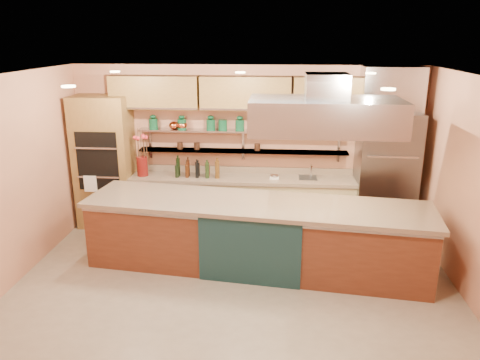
# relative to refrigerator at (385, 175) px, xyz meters

# --- Properties ---
(floor) EXTENTS (6.00, 5.00, 0.02)m
(floor) POSITION_rel_refrigerator_xyz_m (-2.35, -2.14, -1.06)
(floor) COLOR gray
(floor) RESTS_ON ground
(ceiling) EXTENTS (6.00, 5.00, 0.02)m
(ceiling) POSITION_rel_refrigerator_xyz_m (-2.35, -2.14, 1.75)
(ceiling) COLOR black
(ceiling) RESTS_ON wall_back
(wall_back) EXTENTS (6.00, 0.04, 2.80)m
(wall_back) POSITION_rel_refrigerator_xyz_m (-2.35, 0.36, 0.35)
(wall_back) COLOR tan
(wall_back) RESTS_ON floor
(wall_front) EXTENTS (6.00, 0.04, 2.80)m
(wall_front) POSITION_rel_refrigerator_xyz_m (-2.35, -4.64, 0.35)
(wall_front) COLOR tan
(wall_front) RESTS_ON floor
(wall_left) EXTENTS (0.04, 5.00, 2.80)m
(wall_left) POSITION_rel_refrigerator_xyz_m (-5.35, -2.14, 0.35)
(wall_left) COLOR tan
(wall_left) RESTS_ON floor
(oven_stack) EXTENTS (0.95, 0.64, 2.30)m
(oven_stack) POSITION_rel_refrigerator_xyz_m (-4.80, 0.04, 0.10)
(oven_stack) COLOR olive
(oven_stack) RESTS_ON floor
(refrigerator) EXTENTS (0.95, 0.72, 2.10)m
(refrigerator) POSITION_rel_refrigerator_xyz_m (0.00, 0.00, 0.00)
(refrigerator) COLOR slate
(refrigerator) RESTS_ON floor
(back_counter) EXTENTS (3.84, 0.64, 0.93)m
(back_counter) POSITION_rel_refrigerator_xyz_m (-2.40, 0.06, -0.58)
(back_counter) COLOR tan
(back_counter) RESTS_ON floor
(wall_shelf_lower) EXTENTS (3.60, 0.26, 0.03)m
(wall_shelf_lower) POSITION_rel_refrigerator_xyz_m (-2.40, 0.23, 0.30)
(wall_shelf_lower) COLOR #A4A6AB
(wall_shelf_lower) RESTS_ON wall_back
(wall_shelf_upper) EXTENTS (3.60, 0.26, 0.03)m
(wall_shelf_upper) POSITION_rel_refrigerator_xyz_m (-2.40, 0.23, 0.65)
(wall_shelf_upper) COLOR #A4A6AB
(wall_shelf_upper) RESTS_ON wall_back
(upper_cabinets) EXTENTS (4.60, 0.36, 0.55)m
(upper_cabinets) POSITION_rel_refrigerator_xyz_m (-2.35, 0.18, 1.30)
(upper_cabinets) COLOR olive
(upper_cabinets) RESTS_ON wall_back
(range_hood) EXTENTS (2.00, 1.00, 0.45)m
(range_hood) POSITION_rel_refrigerator_xyz_m (-1.19, -1.40, 1.20)
(range_hood) COLOR #A4A6AB
(range_hood) RESTS_ON ceiling
(ceiling_downlights) EXTENTS (4.00, 2.80, 0.02)m
(ceiling_downlights) POSITION_rel_refrigerator_xyz_m (-2.35, -1.94, 1.72)
(ceiling_downlights) COLOR #FFE5A5
(ceiling_downlights) RESTS_ON ceiling
(island) EXTENTS (4.91, 1.63, 1.01)m
(island) POSITION_rel_refrigerator_xyz_m (-2.09, -1.40, -0.55)
(island) COLOR brown
(island) RESTS_ON floor
(flower_vase) EXTENTS (0.22, 0.22, 0.33)m
(flower_vase) POSITION_rel_refrigerator_xyz_m (-4.13, 0.01, 0.05)
(flower_vase) COLOR #61100E
(flower_vase) RESTS_ON back_counter
(oil_bottle_cluster) EXTENTS (0.85, 0.53, 0.26)m
(oil_bottle_cluster) POSITION_rel_refrigerator_xyz_m (-3.16, 0.01, 0.01)
(oil_bottle_cluster) COLOR black
(oil_bottle_cluster) RESTS_ON back_counter
(kitchen_scale) EXTENTS (0.15, 0.11, 0.09)m
(kitchen_scale) POSITION_rel_refrigerator_xyz_m (-1.84, 0.01, -0.08)
(kitchen_scale) COLOR white
(kitchen_scale) RESTS_ON back_counter
(bar_faucet) EXTENTS (0.04, 0.04, 0.24)m
(bar_faucet) POSITION_rel_refrigerator_xyz_m (-1.22, 0.11, -0.00)
(bar_faucet) COLOR silver
(bar_faucet) RESTS_ON back_counter
(copper_kettle) EXTENTS (0.18, 0.18, 0.13)m
(copper_kettle) POSITION_rel_refrigerator_xyz_m (-3.59, 0.23, 0.73)
(copper_kettle) COLOR #B24C29
(copper_kettle) RESTS_ON wall_shelf_upper
(green_canister) EXTENTS (0.17, 0.17, 0.18)m
(green_canister) POSITION_rel_refrigerator_xyz_m (-2.74, 0.23, 0.75)
(green_canister) COLOR #0D4024
(green_canister) RESTS_ON wall_shelf_upper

